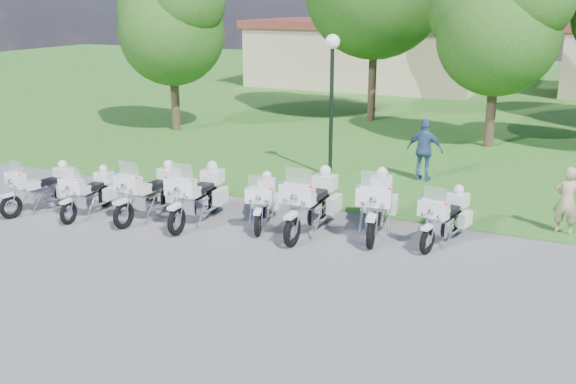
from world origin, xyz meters
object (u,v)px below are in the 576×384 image
at_px(motorcycle_4, 263,201).
at_px(bystander_a, 567,201).
at_px(motorcycle_5, 312,202).
at_px(lamp_post, 332,71).
at_px(motorcycle_0, 42,187).
at_px(motorcycle_1, 89,192).
at_px(motorcycle_2, 150,191).
at_px(motorcycle_7, 445,216).
at_px(bystander_c, 425,150).
at_px(motorcycle_3, 198,194).
at_px(motorcycle_6, 377,204).

xyz_separation_m(motorcycle_4, bystander_a, (6.80, 2.41, 0.21)).
bearing_deg(motorcycle_5, lamp_post, -73.22).
distance_m(motorcycle_0, motorcycle_1, 1.40).
distance_m(motorcycle_2, motorcycle_7, 7.32).
bearing_deg(motorcycle_4, bystander_c, -134.19).
distance_m(motorcycle_3, motorcycle_5, 2.90).
bearing_deg(motorcycle_4, motorcycle_0, -4.75).
distance_m(motorcycle_2, motorcycle_3, 1.31).
bearing_deg(bystander_c, lamp_post, 19.25).
relative_size(motorcycle_6, motorcycle_7, 1.17).
distance_m(motorcycle_0, motorcycle_4, 5.99).
xyz_separation_m(motorcycle_3, bystander_c, (4.20, 6.15, 0.25)).
relative_size(motorcycle_6, bystander_a, 1.56).
bearing_deg(motorcycle_4, motorcycle_2, -4.24).
relative_size(motorcycle_2, bystander_a, 1.49).
bearing_deg(motorcycle_6, motorcycle_1, 3.40).
bearing_deg(motorcycle_6, motorcycle_4, 1.55).
relative_size(motorcycle_7, lamp_post, 0.50).
relative_size(motorcycle_4, bystander_a, 1.26).
xyz_separation_m(motorcycle_0, motorcycle_1, (1.37, 0.26, -0.03)).
distance_m(motorcycle_1, motorcycle_3, 2.97).
bearing_deg(lamp_post, motorcycle_4, -88.59).
relative_size(motorcycle_1, bystander_a, 1.29).
height_order(motorcycle_0, motorcycle_5, motorcycle_5).
distance_m(motorcycle_1, motorcycle_5, 5.86).
distance_m(motorcycle_3, bystander_a, 8.85).
bearing_deg(motorcycle_3, motorcycle_2, 5.36).
bearing_deg(bystander_a, motorcycle_1, 20.21).
distance_m(motorcycle_0, motorcycle_2, 3.05).
bearing_deg(motorcycle_6, motorcycle_5, 11.84).
bearing_deg(motorcycle_6, bystander_a, -166.43).
bearing_deg(lamp_post, motorcycle_1, -125.59).
bearing_deg(motorcycle_3, motorcycle_6, -168.72).
height_order(motorcycle_6, lamp_post, lamp_post).
distance_m(motorcycle_2, bystander_a, 10.15).
relative_size(motorcycle_3, motorcycle_5, 0.96).
distance_m(motorcycle_5, motorcycle_7, 3.11).
bearing_deg(motorcycle_0, motorcycle_3, -156.14).
xyz_separation_m(motorcycle_2, motorcycle_5, (4.15, 0.74, 0.06)).
distance_m(motorcycle_4, bystander_a, 7.21).
bearing_deg(motorcycle_7, motorcycle_3, 23.18).
height_order(motorcycle_0, motorcycle_7, motorcycle_0).
bearing_deg(motorcycle_4, bystander_a, -179.32).
bearing_deg(motorcycle_1, motorcycle_0, 5.89).
xyz_separation_m(bystander_a, bystander_c, (-4.14, 3.19, 0.14)).
distance_m(motorcycle_0, motorcycle_3, 4.36).
relative_size(motorcycle_1, lamp_post, 0.48).
relative_size(motorcycle_2, lamp_post, 0.55).
bearing_deg(motorcycle_4, motorcycle_5, 160.93).
bearing_deg(motorcycle_2, lamp_post, -112.14).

